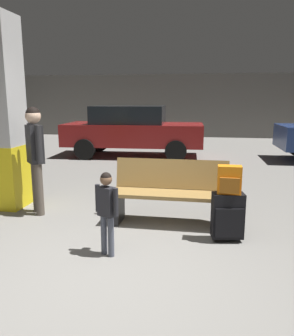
% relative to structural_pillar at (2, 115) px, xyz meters
% --- Properties ---
extents(ground_plane, '(18.00, 18.00, 0.10)m').
position_rel_structural_pillar_xyz_m(ground_plane, '(2.15, 2.03, -1.52)').
color(ground_plane, gray).
extents(garage_back_wall, '(18.00, 0.12, 2.80)m').
position_rel_structural_pillar_xyz_m(garage_back_wall, '(2.15, 10.89, -0.07)').
color(garage_back_wall, slate).
rests_on(garage_back_wall, ground_plane).
extents(structural_pillar, '(0.57, 0.57, 2.97)m').
position_rel_structural_pillar_xyz_m(structural_pillar, '(0.00, 0.00, 0.00)').
color(structural_pillar, yellow).
rests_on(structural_pillar, ground_plane).
extents(bench, '(1.61, 0.54, 0.89)m').
position_rel_structural_pillar_xyz_m(bench, '(2.68, -0.35, -1.03)').
color(bench, '#9E7A42').
rests_on(bench, ground_plane).
extents(suitcase, '(0.41, 0.28, 0.60)m').
position_rel_structural_pillar_xyz_m(suitcase, '(3.44, -0.84, -1.15)').
color(suitcase, black).
rests_on(suitcase, ground_plane).
extents(backpack_bright, '(0.28, 0.19, 0.34)m').
position_rel_structural_pillar_xyz_m(backpack_bright, '(3.43, -0.84, -0.70)').
color(backpack_bright, orange).
rests_on(backpack_bright, suitcase).
extents(child, '(0.29, 0.24, 0.95)m').
position_rel_structural_pillar_xyz_m(child, '(2.09, -1.47, -0.89)').
color(child, '#4C5160').
rests_on(child, ground_plane).
extents(adult, '(0.39, 0.44, 1.61)m').
position_rel_structural_pillar_xyz_m(adult, '(0.66, -0.25, -0.48)').
color(adult, brown).
rests_on(adult, ground_plane).
extents(parked_car_far, '(4.17, 1.93, 1.51)m').
position_rel_structural_pillar_xyz_m(parked_car_far, '(1.00, 5.21, -0.67)').
color(parked_car_far, maroon).
rests_on(parked_car_far, ground_plane).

